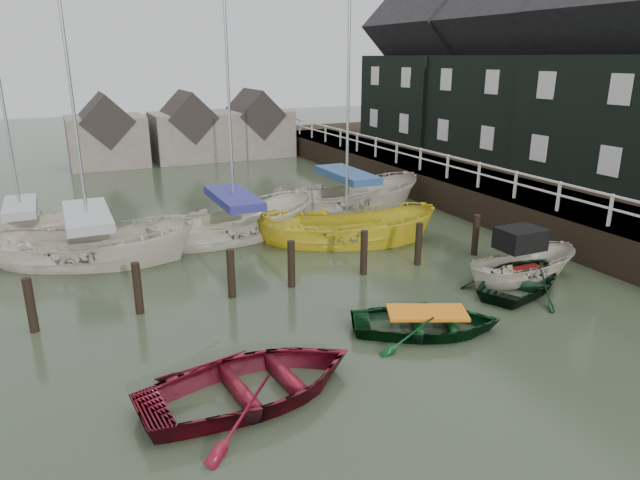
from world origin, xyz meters
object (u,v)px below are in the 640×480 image
sailboat_c (346,241)px  sailboat_e (25,239)px  sailboat_b (235,236)px  sailboat_a (93,260)px  sailboat_d (347,209)px  rowboat_red (254,397)px  rowboat_dkgreen (522,287)px  rowboat_green (426,331)px  motorboat (521,275)px

sailboat_c → sailboat_e: bearing=86.5°
sailboat_b → sailboat_e: bearing=59.2°
sailboat_a → sailboat_d: sailboat_d is taller
rowboat_red → sailboat_a: sailboat_a is taller
rowboat_dkgreen → sailboat_e: (-13.30, 11.09, 0.07)m
rowboat_dkgreen → sailboat_b: (-6.20, 8.20, 0.06)m
rowboat_dkgreen → sailboat_c: 6.57m
sailboat_b → sailboat_e: 7.66m
rowboat_green → sailboat_a: bearing=63.1°
rowboat_green → rowboat_dkgreen: (4.22, 1.19, 0.00)m
rowboat_green → sailboat_c: 7.34m
sailboat_b → motorboat: bearing=-148.2°
sailboat_b → sailboat_d: (5.60, 1.76, -0.00)m
sailboat_c → sailboat_a: bearing=101.3°
rowboat_red → sailboat_e: 13.90m
sailboat_c → sailboat_d: (2.09, 3.97, 0.05)m
rowboat_dkgreen → sailboat_c: size_ratio=0.37×
rowboat_red → rowboat_green: size_ratio=1.22×
rowboat_green → motorboat: (4.61, 1.67, 0.12)m
sailboat_c → sailboat_d: size_ratio=0.83×
rowboat_red → sailboat_c: 10.24m
rowboat_dkgreen → motorboat: motorboat is taller
rowboat_green → sailboat_e: (-9.07, 12.28, 0.07)m
sailboat_e → motorboat: bearing=-124.6°
sailboat_b → rowboat_green: bearing=-176.8°
sailboat_b → rowboat_red: bearing=156.4°
motorboat → sailboat_d: sailboat_d is taller
rowboat_red → motorboat: bearing=-80.0°
rowboat_dkgreen → sailboat_d: 9.98m
rowboat_dkgreen → sailboat_e: sailboat_e is taller
sailboat_b → sailboat_d: size_ratio=0.94×
rowboat_green → rowboat_dkgreen: bearing=-49.6°
sailboat_b → sailboat_e: sailboat_b is taller
sailboat_b → sailboat_a: bearing=87.9°
rowboat_red → motorboat: size_ratio=1.17×
rowboat_dkgreen → sailboat_b: bearing=11.7°
motorboat → sailboat_c: sailboat_c is taller
rowboat_red → sailboat_a: 10.00m
sailboat_b → sailboat_c: size_ratio=1.12×
sailboat_a → sailboat_e: (-2.07, 3.47, 0.01)m
sailboat_a → rowboat_green: bearing=-120.8°
rowboat_green → sailboat_e: sailboat_e is taller
rowboat_green → sailboat_c: (1.52, 7.18, 0.01)m
motorboat → rowboat_red: bearing=105.7°
rowboat_red → motorboat: 9.70m
sailboat_b → sailboat_e: size_ratio=1.16×
rowboat_green → sailboat_b: (-1.98, 9.39, 0.06)m
sailboat_c → sailboat_e: (-10.60, 5.10, 0.06)m
sailboat_d → motorboat: bearing=-170.7°
sailboat_c → rowboat_red: bearing=164.5°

